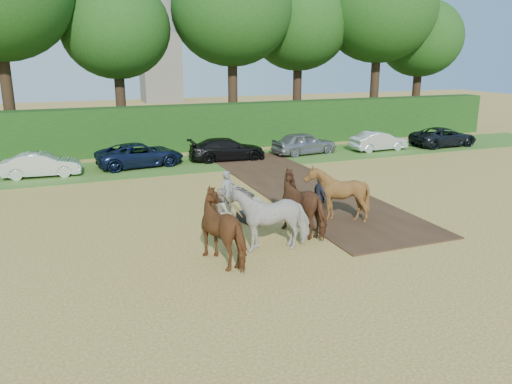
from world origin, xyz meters
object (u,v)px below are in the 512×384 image
object	(u,v)px
spectator_near	(222,212)
plough_team	(287,209)
parked_cars	(243,149)
spectator_far	(320,197)

from	to	relation	value
spectator_near	plough_team	bearing A→B (deg)	-112.52
spectator_near	parked_cars	bearing A→B (deg)	-17.57
parked_cars	spectator_far	bearing A→B (deg)	-95.18
spectator_near	parked_cars	distance (m)	13.13
plough_team	parked_cars	xyz separation A→B (m)	(3.13, 13.15, -0.40)
plough_team	spectator_near	bearing A→B (deg)	152.02
spectator_near	parked_cars	world-z (taller)	spectator_near
spectator_far	parked_cars	world-z (taller)	spectator_far
spectator_far	plough_team	world-z (taller)	plough_team
plough_team	parked_cars	world-z (taller)	plough_team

